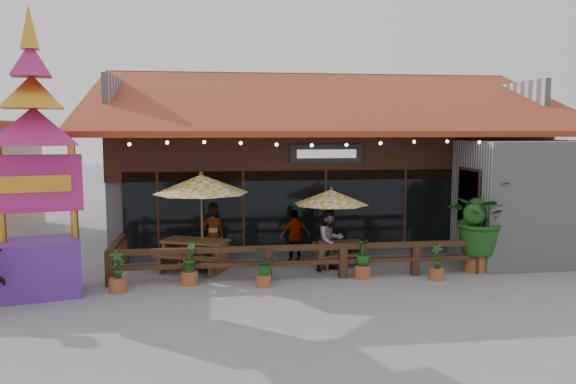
{
  "coord_description": "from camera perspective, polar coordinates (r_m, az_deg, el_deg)",
  "views": [
    {
      "loc": [
        -3.88,
        -14.75,
        3.94
      ],
      "look_at": [
        -1.7,
        1.5,
        2.09
      ],
      "focal_mm": 35.0,
      "sensor_mm": 36.0,
      "label": 1
    }
  ],
  "objects": [
    {
      "name": "ground",
      "position": [
        15.75,
        6.95,
        -8.11
      ],
      "size": [
        100.0,
        100.0,
        0.0
      ],
      "primitive_type": "plane",
      "color": "gray",
      "rests_on": "ground"
    },
    {
      "name": "restaurant_building",
      "position": [
        21.83,
        3.33,
        1.85
      ],
      "size": [
        15.5,
        14.73,
        6.09
      ],
      "color": "#9E9EA2",
      "rests_on": "ground"
    },
    {
      "name": "patio_railing",
      "position": [
        14.95,
        -1.2,
        -6.42
      ],
      "size": [
        10.0,
        2.6,
        0.92
      ],
      "color": "#462919",
      "rests_on": "ground"
    },
    {
      "name": "umbrella_left",
      "position": [
        15.47,
        -8.8,
        0.77
      ],
      "size": [
        2.92,
        2.92,
        2.79
      ],
      "color": "brown",
      "rests_on": "ground"
    },
    {
      "name": "umbrella_right",
      "position": [
        16.02,
        4.39,
        -0.54
      ],
      "size": [
        2.84,
        2.84,
        2.3
      ],
      "color": "brown",
      "rests_on": "ground"
    },
    {
      "name": "picnic_table_left",
      "position": [
        15.97,
        -9.36,
        -5.8
      ],
      "size": [
        2.27,
        2.14,
        0.87
      ],
      "color": "brown",
      "rests_on": "ground"
    },
    {
      "name": "picnic_table_right",
      "position": [
        16.39,
        5.2,
        -5.87
      ],
      "size": [
        1.59,
        1.43,
        0.68
      ],
      "color": "brown",
      "rests_on": "ground"
    },
    {
      "name": "thai_sign_tower",
      "position": [
        14.28,
        -24.35,
        5.41
      ],
      "size": [
        3.23,
        3.23,
        7.25
      ],
      "color": "#5D2998",
      "rests_on": "ground"
    },
    {
      "name": "tropical_plant",
      "position": [
        16.38,
        18.74,
        -2.7
      ],
      "size": [
        2.31,
        2.38,
        2.51
      ],
      "color": "#9B4F2A",
      "rests_on": "ground"
    },
    {
      "name": "diner_a",
      "position": [
        16.51,
        -7.62,
        -4.37
      ],
      "size": [
        0.66,
        0.46,
        1.73
      ],
      "primitive_type": "imported",
      "rotation": [
        0.0,
        0.0,
        3.21
      ],
      "color": "#3C1F13",
      "rests_on": "ground"
    },
    {
      "name": "diner_b",
      "position": [
        15.69,
        4.32,
        -4.91
      ],
      "size": [
        1.03,
        0.94,
        1.72
      ],
      "primitive_type": "imported",
      "rotation": [
        0.0,
        0.0,
        0.42
      ],
      "color": "#3C1F13",
      "rests_on": "ground"
    },
    {
      "name": "diner_c",
      "position": [
        16.58,
        0.73,
        -4.53
      ],
      "size": [
        0.96,
        0.49,
        1.58
      ],
      "primitive_type": "imported",
      "rotation": [
        0.0,
        0.0,
        3.26
      ],
      "color": "#3C1F13",
      "rests_on": "ground"
    },
    {
      "name": "planter_a",
      "position": [
        14.32,
        -16.93,
        -8.0
      ],
      "size": [
        0.45,
        0.43,
        1.05
      ],
      "color": "#9B4F2A",
      "rests_on": "ground"
    },
    {
      "name": "planter_b",
      "position": [
        14.55,
        -10.0,
        -7.46
      ],
      "size": [
        0.43,
        0.43,
        1.05
      ],
      "color": "#9B4F2A",
      "rests_on": "ground"
    },
    {
      "name": "planter_c",
      "position": [
        14.18,
        -2.49,
        -7.53
      ],
      "size": [
        0.68,
        0.64,
        0.93
      ],
      "color": "#9B4F2A",
      "rests_on": "ground"
    },
    {
      "name": "planter_d",
      "position": [
        15.06,
        7.6,
        -6.8
      ],
      "size": [
        0.56,
        0.56,
        1.06
      ],
      "color": "#9B4F2A",
      "rests_on": "ground"
    },
    {
      "name": "planter_e",
      "position": [
        15.31,
        14.89,
        -7.16
      ],
      "size": [
        0.39,
        0.4,
        0.95
      ],
      "color": "#9B4F2A",
      "rests_on": "ground"
    }
  ]
}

